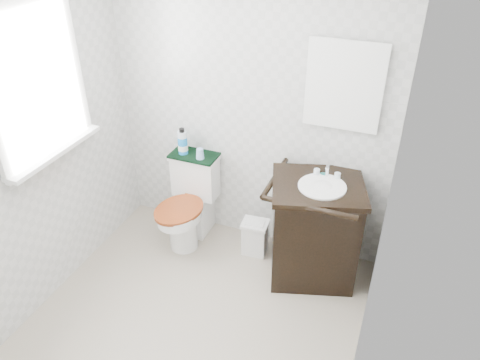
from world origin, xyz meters
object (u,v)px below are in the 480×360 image
Objects in this scene: vanity at (314,228)px; mouthwash_bottle at (183,142)px; toilet at (190,205)px; trash_bin at (255,237)px; cup at (200,154)px.

vanity is 1.24m from mouthwash_bottle.
toilet reaches higher than trash_bin.
trash_bin is 3.59× the size of cup.
toilet is 8.57× the size of cup.
mouthwash_bottle is at bearing 171.51° from vanity.
cup is at bearing -8.81° from mouthwash_bottle.
trash_bin is at bearing 172.77° from vanity.
vanity is (1.07, -0.07, 0.11)m from toilet.
vanity is at bearing -8.44° from cup.
mouthwash_bottle is (-1.15, 0.17, 0.41)m from vanity.
toilet is 0.54m from mouthwash_bottle.
vanity is 3.02× the size of trash_bin.
trash_bin is at bearing -0.64° from toilet.
trash_bin is at bearing -9.59° from cup.
toilet is 0.79× the size of vanity.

